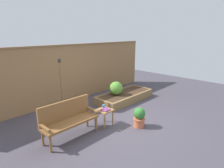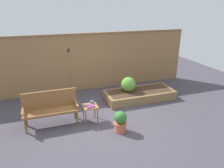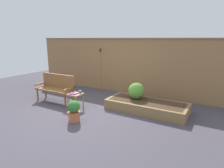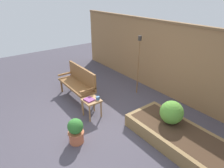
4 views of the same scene
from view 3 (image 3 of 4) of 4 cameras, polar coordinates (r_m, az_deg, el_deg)
ground_plane at (r=5.88m, az=-9.16°, el=-8.18°), size 14.00×14.00×0.00m
fence_back at (r=7.72m, az=2.99°, el=5.52°), size 8.40×0.14×2.16m
garden_bench at (r=6.90m, az=-16.20°, el=-0.56°), size 1.44×0.48×0.94m
side_table at (r=6.08m, az=-10.78°, el=-3.56°), size 0.40×0.40×0.48m
cup_on_table at (r=6.08m, az=-9.41°, el=-2.28°), size 0.12×0.09×0.08m
book_on_table at (r=6.02m, az=-11.27°, el=-2.76°), size 0.25×0.23×0.03m
potted_boxwood at (r=5.19m, az=-11.22°, el=-7.76°), size 0.34×0.34×0.57m
raised_planter_bed at (r=5.93m, az=10.15°, el=-6.46°), size 2.40×1.00×0.30m
shrub_near_bench at (r=6.04m, az=7.23°, el=-2.00°), size 0.50×0.50×0.50m
tiki_torch at (r=7.45m, az=-3.41°, el=6.13°), size 0.10×0.10×1.77m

